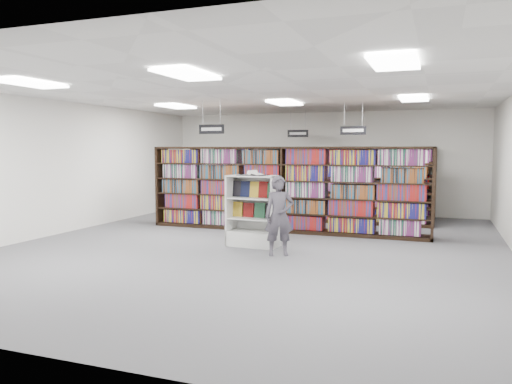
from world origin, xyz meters
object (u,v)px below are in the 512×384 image
(open_book, at_px, (253,174))
(shopper, at_px, (279,216))
(bookshelf_row_near, at_px, (284,189))
(endcap_display, at_px, (254,222))

(open_book, xyz_separation_m, shopper, (0.78, -0.64, -0.76))
(bookshelf_row_near, distance_m, open_book, 2.12)
(shopper, bearing_deg, bookshelf_row_near, 80.61)
(open_book, height_order, shopper, open_book)
(endcap_display, relative_size, shopper, 0.98)
(endcap_display, bearing_deg, shopper, -38.12)
(endcap_display, xyz_separation_m, open_book, (0.01, -0.08, 1.03))
(bookshelf_row_near, distance_m, shopper, 2.81)
(open_book, relative_size, shopper, 0.42)
(shopper, bearing_deg, open_book, 116.31)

